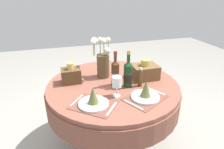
{
  "coord_description": "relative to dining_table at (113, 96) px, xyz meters",
  "views": [
    {
      "loc": [
        -0.47,
        -1.58,
        1.59
      ],
      "look_at": [
        0.0,
        0.03,
        0.82
      ],
      "focal_mm": 30.72,
      "sensor_mm": 36.0,
      "label": 1
    }
  ],
  "objects": [
    {
      "name": "ground",
      "position": [
        0.0,
        0.0,
        -0.6
      ],
      "size": [
        8.0,
        8.0,
        0.0
      ],
      "primitive_type": "plane",
      "color": "#9E998E"
    },
    {
      "name": "dining_table",
      "position": [
        0.0,
        0.0,
        0.0
      ],
      "size": [
        1.28,
        1.28,
        0.74
      ],
      "color": "brown",
      "rests_on": "ground"
    },
    {
      "name": "place_setting_left",
      "position": [
        -0.25,
        -0.31,
        0.19
      ],
      "size": [
        0.43,
        0.42,
        0.16
      ],
      "color": "brown",
      "rests_on": "dining_table"
    },
    {
      "name": "place_setting_right",
      "position": [
        0.18,
        -0.33,
        0.19
      ],
      "size": [
        0.42,
        0.39,
        0.16
      ],
      "color": "brown",
      "rests_on": "dining_table"
    },
    {
      "name": "flower_vase",
      "position": [
        -0.06,
        0.18,
        0.32
      ],
      "size": [
        0.21,
        0.15,
        0.42
      ],
      "color": "brown",
      "rests_on": "dining_table"
    },
    {
      "name": "wine_bottle_left",
      "position": [
        0.01,
        -0.04,
        0.27
      ],
      "size": [
        0.07,
        0.07,
        0.33
      ],
      "color": "#422814",
      "rests_on": "dining_table"
    },
    {
      "name": "wine_bottle_right",
      "position": [
        0.11,
        -0.1,
        0.27
      ],
      "size": [
        0.08,
        0.08,
        0.34
      ],
      "color": "#143819",
      "rests_on": "dining_table"
    },
    {
      "name": "wine_glass_left",
      "position": [
        -0.04,
        -0.23,
        0.27
      ],
      "size": [
        0.08,
        0.08,
        0.18
      ],
      "color": "silver",
      "rests_on": "dining_table"
    },
    {
      "name": "pepper_mill",
      "position": [
        0.23,
        -0.12,
        0.23
      ],
      "size": [
        0.04,
        0.04,
        0.19
      ],
      "color": "brown",
      "rests_on": "dining_table"
    },
    {
      "name": "woven_basket_side_left",
      "position": [
        -0.38,
        0.14,
        0.22
      ],
      "size": [
        0.18,
        0.14,
        0.2
      ],
      "color": "brown",
      "rests_on": "dining_table"
    },
    {
      "name": "woven_basket_side_right",
      "position": [
        0.34,
        0.02,
        0.22
      ],
      "size": [
        0.26,
        0.2,
        0.2
      ],
      "color": "brown",
      "rests_on": "dining_table"
    }
  ]
}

